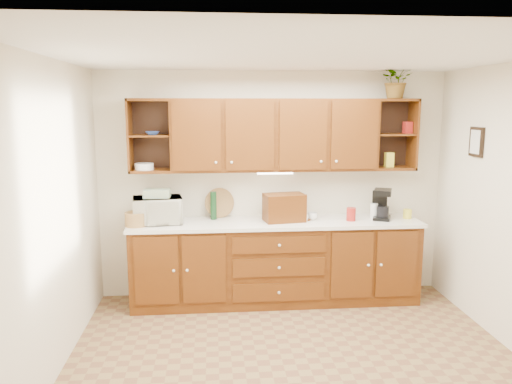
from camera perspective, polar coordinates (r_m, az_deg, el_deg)
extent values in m
plane|color=olive|center=(4.59, 4.60, -19.04)|extent=(4.00, 4.00, 0.00)
plane|color=white|center=(4.04, 5.12, 15.31)|extent=(4.00, 4.00, 0.00)
plane|color=beige|center=(5.82, 1.91, 0.81)|extent=(4.00, 0.00, 4.00)
plane|color=beige|center=(4.26, -22.73, -3.30)|extent=(0.00, 3.50, 3.50)
cube|color=#3E1B07|center=(5.73, 2.23, -8.09)|extent=(3.20, 0.60, 0.90)
cube|color=silver|center=(5.59, 2.27, -3.53)|extent=(3.24, 0.64, 0.04)
cube|color=#3E1B07|center=(5.59, 2.15, 6.53)|extent=(2.30, 0.33, 0.80)
cube|color=black|center=(5.74, -11.87, 6.41)|extent=(0.45, 0.02, 0.80)
cube|color=black|center=(6.07, 15.05, 6.46)|extent=(0.45, 0.02, 0.80)
cube|color=#3E1B07|center=(5.59, -12.06, 6.32)|extent=(0.43, 0.30, 0.02)
cube|color=#3E1B07|center=(5.92, 15.55, 6.36)|extent=(0.43, 0.30, 0.02)
cube|color=#3E1B07|center=(5.92, 15.73, 10.08)|extent=(0.45, 0.33, 0.03)
cube|color=white|center=(5.58, 2.19, 2.19)|extent=(0.40, 0.05, 0.02)
cube|color=black|center=(5.56, 23.89, 5.26)|extent=(0.03, 0.24, 0.30)
cylinder|color=olive|center=(5.50, -13.53, -3.03)|extent=(0.26, 0.26, 0.15)
imported|color=#EEE8CE|center=(5.56, -11.18, -2.05)|extent=(0.57, 0.43, 0.29)
cube|color=#C9BF5E|center=(5.53, -11.24, -0.16)|extent=(0.28, 0.21, 0.08)
cylinder|color=black|center=(5.65, -4.88, -1.55)|extent=(0.09, 0.09, 0.32)
cylinder|color=olive|center=(5.79, -4.17, -2.80)|extent=(0.35, 0.17, 0.34)
cube|color=#3E1B07|center=(5.56, 3.24, -1.79)|extent=(0.48, 0.34, 0.31)
cylinder|color=#3E1B07|center=(5.63, 5.72, -1.75)|extent=(0.02, 0.02, 0.29)
cylinder|color=#3E1B07|center=(5.66, 5.69, -3.13)|extent=(0.12, 0.12, 0.02)
imported|color=white|center=(5.67, 6.47, -2.76)|extent=(0.11, 0.11, 0.09)
imported|color=white|center=(5.71, 5.17, -2.65)|extent=(0.11, 0.11, 0.09)
imported|color=white|center=(5.58, 5.46, -2.95)|extent=(0.11, 0.11, 0.09)
cylinder|color=maroon|center=(5.68, 10.82, -2.52)|extent=(0.11, 0.11, 0.15)
cylinder|color=white|center=(5.86, 13.33, -2.12)|extent=(0.10, 0.10, 0.17)
cylinder|color=yellow|center=(5.96, 16.91, -2.40)|extent=(0.12, 0.12, 0.10)
cube|color=black|center=(5.84, 14.18, -2.87)|extent=(0.26, 0.29, 0.04)
cube|color=black|center=(5.89, 13.95, -1.28)|extent=(0.17, 0.11, 0.29)
cube|color=black|center=(5.78, 14.30, -0.02)|extent=(0.26, 0.29, 0.06)
cylinder|color=black|center=(5.81, 14.27, -2.20)|extent=(0.18, 0.18, 0.13)
imported|color=#26428D|center=(5.56, -11.76, 6.60)|extent=(0.18, 0.18, 0.04)
cylinder|color=white|center=(5.60, -12.67, 2.86)|extent=(0.25, 0.25, 0.07)
cube|color=yellow|center=(5.90, 14.97, 3.58)|extent=(0.10, 0.08, 0.16)
cube|color=maroon|center=(5.96, 16.94, 7.06)|extent=(0.10, 0.09, 0.13)
imported|color=#999999|center=(5.87, 15.77, 12.21)|extent=(0.40, 0.35, 0.40)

